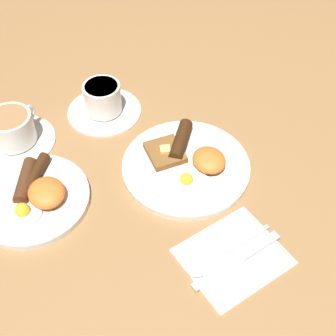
{
  "coord_description": "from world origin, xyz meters",
  "views": [
    {
      "loc": [
        -0.55,
        0.32,
        0.72
      ],
      "look_at": [
        0.0,
        0.04,
        0.03
      ],
      "focal_mm": 50.0,
      "sensor_mm": 36.0,
      "label": 1
    }
  ],
  "objects_px": {
    "knife": "(242,257)",
    "breakfast_plate_far": "(34,196)",
    "breakfast_plate_near": "(187,164)",
    "teacup_near": "(103,102)",
    "teacup_far": "(13,131)",
    "spoon": "(209,262)"
  },
  "relations": [
    {
      "from": "teacup_near",
      "to": "knife",
      "type": "distance_m",
      "value": 0.48
    },
    {
      "from": "breakfast_plate_far",
      "to": "teacup_far",
      "type": "height_order",
      "value": "teacup_far"
    },
    {
      "from": "teacup_near",
      "to": "knife",
      "type": "height_order",
      "value": "teacup_near"
    },
    {
      "from": "breakfast_plate_near",
      "to": "knife",
      "type": "height_order",
      "value": "breakfast_plate_near"
    },
    {
      "from": "teacup_near",
      "to": "teacup_far",
      "type": "xyz_separation_m",
      "value": [
        -0.0,
        0.21,
        0.0
      ]
    },
    {
      "from": "teacup_near",
      "to": "knife",
      "type": "bearing_deg",
      "value": -171.87
    },
    {
      "from": "knife",
      "to": "teacup_near",
      "type": "bearing_deg",
      "value": -88.78
    },
    {
      "from": "breakfast_plate_far",
      "to": "teacup_near",
      "type": "height_order",
      "value": "teacup_near"
    },
    {
      "from": "breakfast_plate_near",
      "to": "knife",
      "type": "xyz_separation_m",
      "value": [
        -0.23,
        0.02,
        -0.01
      ]
    },
    {
      "from": "teacup_far",
      "to": "teacup_near",
      "type": "bearing_deg",
      "value": -89.23
    },
    {
      "from": "teacup_far",
      "to": "spoon",
      "type": "bearing_deg",
      "value": -154.33
    },
    {
      "from": "breakfast_plate_far",
      "to": "teacup_near",
      "type": "relative_size",
      "value": 1.32
    },
    {
      "from": "teacup_near",
      "to": "spoon",
      "type": "distance_m",
      "value": 0.45
    },
    {
      "from": "breakfast_plate_near",
      "to": "breakfast_plate_far",
      "type": "xyz_separation_m",
      "value": [
        0.06,
        0.3,
        0.0
      ]
    },
    {
      "from": "breakfast_plate_near",
      "to": "knife",
      "type": "bearing_deg",
      "value": 175.73
    },
    {
      "from": "knife",
      "to": "breakfast_plate_far",
      "type": "bearing_deg",
      "value": -52.75
    },
    {
      "from": "breakfast_plate_near",
      "to": "breakfast_plate_far",
      "type": "height_order",
      "value": "breakfast_plate_far"
    },
    {
      "from": "knife",
      "to": "spoon",
      "type": "bearing_deg",
      "value": -24.23
    },
    {
      "from": "breakfast_plate_far",
      "to": "knife",
      "type": "bearing_deg",
      "value": -135.85
    },
    {
      "from": "breakfast_plate_far",
      "to": "spoon",
      "type": "bearing_deg",
      "value": -140.44
    },
    {
      "from": "teacup_near",
      "to": "spoon",
      "type": "height_order",
      "value": "teacup_near"
    },
    {
      "from": "teacup_far",
      "to": "breakfast_plate_near",
      "type": "bearing_deg",
      "value": -129.19
    }
  ]
}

